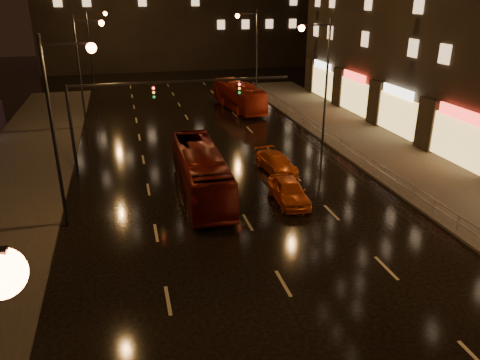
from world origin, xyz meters
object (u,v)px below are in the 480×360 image
object	(u,v)px
bus_curb	(239,96)
taxi_near	(289,191)
bus_red	(201,172)
taxi_far	(276,163)

from	to	relation	value
bus_curb	taxi_near	bearing A→B (deg)	-103.92
bus_red	bus_curb	size ratio (longest dim) A/B	1.04
bus_red	taxi_far	xyz separation A→B (m)	(5.79, 2.62, -0.84)
bus_curb	taxi_near	size ratio (longest dim) A/B	2.38
bus_red	taxi_far	size ratio (longest dim) A/B	2.41
bus_red	taxi_near	size ratio (longest dim) A/B	2.46
bus_curb	bus_red	bearing A→B (deg)	-116.85
bus_curb	taxi_near	world-z (taller)	bus_curb
taxi_near	bus_red	bearing A→B (deg)	153.79
bus_curb	taxi_far	size ratio (longest dim) A/B	2.33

